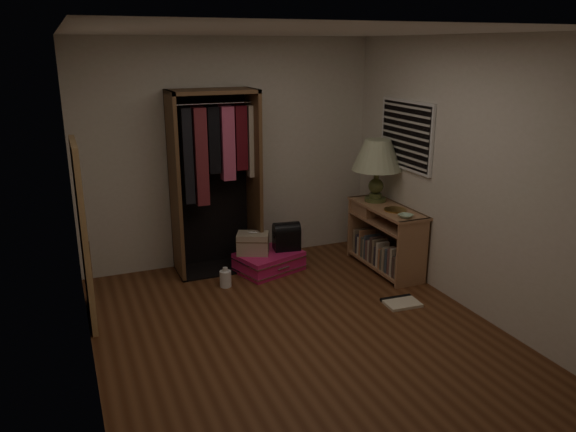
# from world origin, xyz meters

# --- Properties ---
(ground) EXTENTS (4.00, 4.00, 0.00)m
(ground) POSITION_xyz_m (0.00, 0.00, 0.00)
(ground) COLOR #542D18
(ground) RESTS_ON ground
(room_walls) EXTENTS (3.52, 4.02, 2.60)m
(room_walls) POSITION_xyz_m (0.08, 0.04, 1.50)
(room_walls) COLOR beige
(room_walls) RESTS_ON ground
(console_bookshelf) EXTENTS (0.42, 1.12, 0.75)m
(console_bookshelf) POSITION_xyz_m (1.54, 1.04, 0.39)
(console_bookshelf) COLOR #A2714E
(console_bookshelf) RESTS_ON ground
(open_wardrobe) EXTENTS (0.98, 0.50, 2.05)m
(open_wardrobe) POSITION_xyz_m (-0.24, 1.77, 1.21)
(open_wardrobe) COLOR brown
(open_wardrobe) RESTS_ON ground
(floor_mirror) EXTENTS (0.06, 0.80, 1.70)m
(floor_mirror) POSITION_xyz_m (-1.70, 1.00, 0.85)
(floor_mirror) COLOR tan
(floor_mirror) RESTS_ON ground
(pink_suitcase) EXTENTS (0.85, 0.72, 0.22)m
(pink_suitcase) POSITION_xyz_m (0.27, 1.46, 0.11)
(pink_suitcase) COLOR #DB1A65
(pink_suitcase) RESTS_ON ground
(train_case) EXTENTS (0.43, 0.37, 0.26)m
(train_case) POSITION_xyz_m (0.10, 1.50, 0.34)
(train_case) COLOR tan
(train_case) RESTS_ON pink_suitcase
(black_bag) EXTENTS (0.33, 0.24, 0.33)m
(black_bag) POSITION_xyz_m (0.50, 1.49, 0.39)
(black_bag) COLOR black
(black_bag) RESTS_ON pink_suitcase
(table_lamp) EXTENTS (0.70, 0.70, 0.72)m
(table_lamp) POSITION_xyz_m (1.54, 1.27, 1.28)
(table_lamp) COLOR #444F26
(table_lamp) RESTS_ON console_bookshelf
(brass_tray) EXTENTS (0.32, 0.32, 0.01)m
(brass_tray) POSITION_xyz_m (1.54, 0.84, 0.76)
(brass_tray) COLOR #A98741
(brass_tray) RESTS_ON console_bookshelf
(ceramic_bowl) EXTENTS (0.20, 0.20, 0.04)m
(ceramic_bowl) POSITION_xyz_m (1.49, 0.57, 0.77)
(ceramic_bowl) COLOR #A1C1A1
(ceramic_bowl) RESTS_ON console_bookshelf
(white_jug) EXTENTS (0.16, 0.16, 0.22)m
(white_jug) POSITION_xyz_m (-0.32, 1.22, 0.09)
(white_jug) COLOR white
(white_jug) RESTS_ON ground
(floor_book) EXTENTS (0.36, 0.30, 0.03)m
(floor_book) POSITION_xyz_m (1.20, 0.14, 0.01)
(floor_book) COLOR beige
(floor_book) RESTS_ON ground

